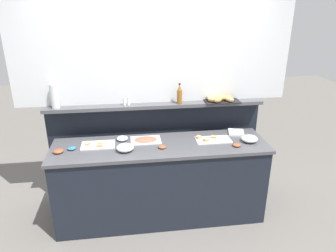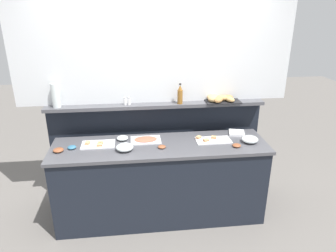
{
  "view_description": "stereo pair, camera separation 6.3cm",
  "coord_description": "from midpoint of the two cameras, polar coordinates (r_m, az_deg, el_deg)",
  "views": [
    {
      "loc": [
        -0.33,
        -2.98,
        2.31
      ],
      "look_at": [
        0.09,
        0.1,
        1.07
      ],
      "focal_mm": 33.53,
      "sensor_mm": 36.0,
      "label": 1
    },
    {
      "loc": [
        -0.26,
        -2.99,
        2.31
      ],
      "look_at": [
        0.09,
        0.1,
        1.07
      ],
      "focal_mm": 33.53,
      "sensor_mm": 36.0,
      "label": 2
    }
  ],
  "objects": [
    {
      "name": "glass_bowl_small",
      "position": [
        3.21,
        -7.32,
        -3.9
      ],
      "size": [
        0.18,
        0.18,
        0.07
      ],
      "color": "silver",
      "rests_on": "buffet_counter"
    },
    {
      "name": "sandwich_platter_front",
      "position": [
        3.38,
        -12.13,
        -3.27
      ],
      "size": [
        0.35,
        0.22,
        0.04
      ],
      "color": "silver",
      "rests_on": "buffet_counter"
    },
    {
      "name": "back_ledge_unit",
      "position": [
        3.87,
        -1.59,
        -3.78
      ],
      "size": [
        2.51,
        0.22,
        1.22
      ],
      "color": "black",
      "rests_on": "ground_plane"
    },
    {
      "name": "condiment_bowl_cream",
      "position": [
        3.34,
        -18.8,
        -4.16
      ],
      "size": [
        0.11,
        0.11,
        0.04
      ],
      "primitive_type": "ellipsoid",
      "color": "brown",
      "rests_on": "buffet_counter"
    },
    {
      "name": "bread_basket",
      "position": [
        3.69,
        9.76,
        4.91
      ],
      "size": [
        0.4,
        0.31,
        0.08
      ],
      "color": "black",
      "rests_on": "back_ledge_unit"
    },
    {
      "name": "salt_shaker",
      "position": [
        3.56,
        -7.3,
        4.5
      ],
      "size": [
        0.03,
        0.03,
        0.09
      ],
      "color": "white",
      "rests_on": "back_ledge_unit"
    },
    {
      "name": "buffet_counter",
      "position": [
        3.53,
        -0.84,
        -10.01
      ],
      "size": [
        2.29,
        0.63,
        0.9
      ],
      "color": "black",
      "rests_on": "ground_plane"
    },
    {
      "name": "vinegar_bottle_amber",
      "position": [
        3.56,
        2.71,
        5.69
      ],
      "size": [
        0.06,
        0.06,
        0.24
      ],
      "color": "#8E5B23",
      "rests_on": "back_ledge_unit"
    },
    {
      "name": "glass_bowl_large",
      "position": [
        3.45,
        -7.75,
        -2.21
      ],
      "size": [
        0.12,
        0.12,
        0.05
      ],
      "color": "silver",
      "rests_on": "buffet_counter"
    },
    {
      "name": "ground_plane",
      "position": [
        4.28,
        -1.64,
        -10.94
      ],
      "size": [
        12.0,
        12.0,
        0.0
      ],
      "primitive_type": "plane",
      "color": "slate"
    },
    {
      "name": "water_carafe",
      "position": [
        3.62,
        -19.27,
        5.26
      ],
      "size": [
        0.09,
        0.09,
        0.27
      ],
      "primitive_type": "cylinder",
      "color": "silver",
      "rests_on": "back_ledge_unit"
    },
    {
      "name": "condiment_bowl_dark",
      "position": [
        3.24,
        -0.57,
        -3.79
      ],
      "size": [
        0.08,
        0.08,
        0.03
      ],
      "primitive_type": "ellipsoid",
      "color": "brown",
      "rests_on": "buffet_counter"
    },
    {
      "name": "napkin_stack",
      "position": [
        3.67,
        12.85,
        -1.22
      ],
      "size": [
        0.21,
        0.21,
        0.02
      ],
      "primitive_type": "cube",
      "rotation": [
        0.0,
        0.0,
        -0.26
      ],
      "color": "white",
      "rests_on": "buffet_counter"
    },
    {
      "name": "glass_bowl_medium",
      "position": [
        3.48,
        15.16,
        -2.39
      ],
      "size": [
        0.18,
        0.18,
        0.07
      ],
      "color": "silver",
      "rests_on": "buffet_counter"
    },
    {
      "name": "condiment_bowl_teal",
      "position": [
        3.36,
        -16.57,
        -3.73
      ],
      "size": [
        0.09,
        0.09,
        0.03
      ],
      "primitive_type": "ellipsoid",
      "color": "teal",
      "rests_on": "buffet_counter"
    },
    {
      "name": "condiment_bowl_red",
      "position": [
        3.35,
        12.9,
        -3.46
      ],
      "size": [
        0.09,
        0.09,
        0.03
      ],
      "primitive_type": "ellipsoid",
      "color": "brown",
      "rests_on": "buffet_counter"
    },
    {
      "name": "upper_wall_panel",
      "position": [
        3.54,
        -1.85,
        15.27
      ],
      "size": [
        3.11,
        0.08,
        1.38
      ],
      "primitive_type": "cube",
      "color": "silver",
      "rests_on": "back_ledge_unit"
    },
    {
      "name": "pepper_shaker",
      "position": [
        3.56,
        -6.59,
        4.53
      ],
      "size": [
        0.03,
        0.03,
        0.09
      ],
      "color": "white",
      "rests_on": "back_ledge_unit"
    },
    {
      "name": "sandwich_platter_side",
      "position": [
        3.45,
        8.51,
        -2.51
      ],
      "size": [
        0.38,
        0.2,
        0.04
      ],
      "color": "white",
      "rests_on": "buffet_counter"
    },
    {
      "name": "cold_cuts_platter",
      "position": [
        3.42,
        -3.55,
        -2.51
      ],
      "size": [
        0.33,
        0.23,
        0.02
      ],
      "color": "silver",
      "rests_on": "buffet_counter"
    }
  ]
}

